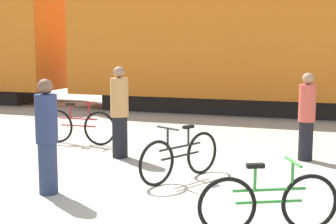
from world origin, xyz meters
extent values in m
plane|color=#B2A893|center=(0.00, 0.00, 0.00)|extent=(80.00, 80.00, 0.00)
cube|color=black|center=(0.00, 9.60, 0.28)|extent=(11.69, 2.23, 0.55)
cube|color=orange|center=(0.00, 9.60, 2.24)|extent=(13.91, 2.98, 3.38)
cube|color=#4C4238|center=(0.00, 8.89, 0.01)|extent=(56.22, 0.07, 0.01)
cube|color=#4C4238|center=(0.00, 10.32, 0.01)|extent=(56.22, 0.07, 0.01)
torus|color=black|center=(1.29, -0.42, 0.34)|extent=(0.64, 0.34, 0.68)
torus|color=black|center=(0.41, -0.85, 0.34)|extent=(0.64, 0.34, 0.68)
cylinder|color=#338C38|center=(0.85, -0.64, 0.52)|extent=(0.79, 0.41, 0.04)
cylinder|color=#338C38|center=(0.85, -0.64, 0.37)|extent=(0.72, 0.37, 0.04)
cylinder|color=#338C38|center=(0.69, -0.71, 0.66)|extent=(0.04, 0.04, 0.29)
cube|color=black|center=(0.69, -0.71, 0.80)|extent=(0.21, 0.16, 0.05)
cylinder|color=#338C38|center=(1.09, -0.52, 0.67)|extent=(0.04, 0.04, 0.32)
cylinder|color=#338C38|center=(1.09, -0.52, 0.83)|extent=(0.23, 0.43, 0.03)
torus|color=black|center=(-3.22, 3.14, 0.38)|extent=(0.75, 0.07, 0.75)
torus|color=black|center=(-4.25, 3.12, 0.38)|extent=(0.75, 0.07, 0.75)
cylinder|color=#A31E23|center=(-3.73, 3.13, 0.57)|extent=(0.91, 0.06, 0.04)
cylinder|color=#A31E23|center=(-3.73, 3.13, 0.41)|extent=(0.83, 0.06, 0.04)
cylinder|color=#A31E23|center=(-3.91, 3.13, 0.73)|extent=(0.04, 0.04, 0.32)
cube|color=black|center=(-3.91, 3.13, 0.88)|extent=(0.20, 0.08, 0.05)
cylinder|color=#A31E23|center=(-3.45, 3.14, 0.74)|extent=(0.04, 0.04, 0.35)
cylinder|color=#A31E23|center=(-3.45, 3.14, 0.92)|extent=(0.04, 0.46, 0.03)
torus|color=black|center=(-1.00, 0.69, 0.36)|extent=(0.38, 0.66, 0.72)
torus|color=black|center=(-0.52, 1.61, 0.36)|extent=(0.38, 0.66, 0.72)
cylinder|color=black|center=(-0.76, 1.15, 0.54)|extent=(0.45, 0.82, 0.04)
cylinder|color=black|center=(-0.76, 1.15, 0.39)|extent=(0.41, 0.75, 0.04)
cylinder|color=black|center=(-0.68, 1.31, 0.69)|extent=(0.04, 0.04, 0.30)
cube|color=black|center=(-0.68, 1.31, 0.84)|extent=(0.16, 0.21, 0.05)
cylinder|color=black|center=(-0.89, 0.90, 0.71)|extent=(0.04, 0.04, 0.33)
cylinder|color=black|center=(-0.89, 0.90, 0.88)|extent=(0.42, 0.24, 0.03)
cylinder|color=black|center=(-2.33, 2.25, 0.40)|extent=(0.29, 0.29, 0.80)
cylinder|color=tan|center=(-2.33, 2.25, 1.17)|extent=(0.35, 0.35, 0.74)
sphere|color=#A37556|center=(-2.33, 2.25, 1.65)|extent=(0.22, 0.22, 0.22)
cylinder|color=#283351|center=(-2.37, -0.16, 0.38)|extent=(0.27, 0.27, 0.75)
cylinder|color=navy|center=(-2.37, -0.16, 1.11)|extent=(0.32, 0.32, 0.70)
sphere|color=brown|center=(-2.37, -0.16, 1.57)|extent=(0.22, 0.22, 0.22)
cylinder|color=black|center=(1.09, 3.17, 0.37)|extent=(0.27, 0.27, 0.74)
cylinder|color=#CC4C3D|center=(1.09, 3.17, 1.09)|extent=(0.31, 0.31, 0.70)
sphere|color=#A37556|center=(1.09, 3.17, 1.55)|extent=(0.22, 0.22, 0.22)
camera|label=1|loc=(1.40, -5.86, 2.11)|focal=50.00mm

